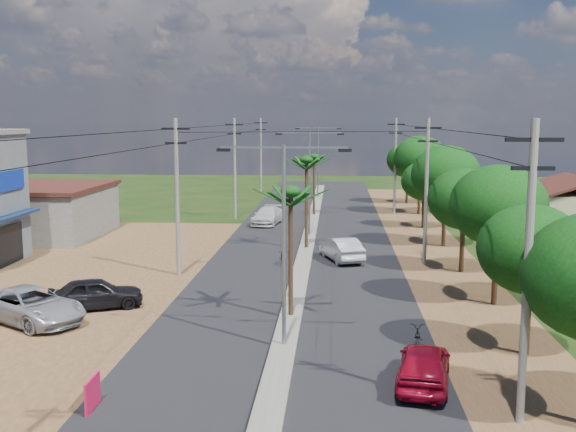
# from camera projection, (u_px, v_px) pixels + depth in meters

# --- Properties ---
(ground) EXTENTS (160.00, 160.00, 0.00)m
(ground) POSITION_uv_depth(u_px,v_px,m) (284.00, 349.00, 26.48)
(ground) COLOR black
(ground) RESTS_ON ground
(road) EXTENTS (12.00, 110.00, 0.04)m
(road) POSITION_uv_depth(u_px,v_px,m) (303.00, 266.00, 41.28)
(road) COLOR black
(road) RESTS_ON ground
(median) EXTENTS (1.00, 90.00, 0.18)m
(median) POSITION_uv_depth(u_px,v_px,m) (305.00, 255.00, 44.23)
(median) COLOR #605E56
(median) RESTS_ON ground
(dirt_lot_west) EXTENTS (18.00, 46.00, 0.04)m
(dirt_lot_west) POSITION_uv_depth(u_px,v_px,m) (12.00, 290.00, 35.42)
(dirt_lot_west) COLOR #50351B
(dirt_lot_west) RESTS_ON ground
(dirt_shoulder_east) EXTENTS (5.00, 90.00, 0.03)m
(dirt_shoulder_east) POSITION_uv_depth(u_px,v_px,m) (443.00, 268.00, 40.69)
(dirt_shoulder_east) COLOR #50351B
(dirt_shoulder_east) RESTS_ON ground
(low_shed) EXTENTS (10.40, 10.40, 3.95)m
(low_shed) POSITION_uv_depth(u_px,v_px,m) (34.00, 211.00, 51.35)
(low_shed) COLOR #605E56
(low_shed) RESTS_ON ground
(tree_east_b) EXTENTS (4.00, 4.00, 5.83)m
(tree_east_b) POSITION_uv_depth(u_px,v_px,m) (531.00, 249.00, 25.23)
(tree_east_b) COLOR black
(tree_east_b) RESTS_ON ground
(tree_east_c) EXTENTS (4.60, 4.60, 6.83)m
(tree_east_c) POSITION_uv_depth(u_px,v_px,m) (498.00, 206.00, 32.01)
(tree_east_c) COLOR black
(tree_east_c) RESTS_ON ground
(tree_east_d) EXTENTS (4.20, 4.20, 6.13)m
(tree_east_d) POSITION_uv_depth(u_px,v_px,m) (464.00, 199.00, 39.01)
(tree_east_d) COLOR black
(tree_east_d) RESTS_ON ground
(tree_east_e) EXTENTS (4.80, 4.80, 7.14)m
(tree_east_e) POSITION_uv_depth(u_px,v_px,m) (446.00, 175.00, 46.78)
(tree_east_e) COLOR black
(tree_east_e) RESTS_ON ground
(tree_east_f) EXTENTS (3.80, 3.80, 5.52)m
(tree_east_f) POSITION_uv_depth(u_px,v_px,m) (424.00, 181.00, 54.88)
(tree_east_f) COLOR black
(tree_east_f) RESTS_ON ground
(tree_east_g) EXTENTS (5.00, 5.00, 7.38)m
(tree_east_g) POSITION_uv_depth(u_px,v_px,m) (420.00, 159.00, 62.54)
(tree_east_g) COLOR black
(tree_east_g) RESTS_ON ground
(tree_east_h) EXTENTS (4.40, 4.40, 6.52)m
(tree_east_h) POSITION_uv_depth(u_px,v_px,m) (408.00, 160.00, 70.54)
(tree_east_h) COLOR black
(tree_east_h) RESTS_ON ground
(palm_median_near) EXTENTS (2.00, 2.00, 6.15)m
(palm_median_near) POSITION_uv_depth(u_px,v_px,m) (291.00, 197.00, 29.63)
(palm_median_near) COLOR black
(palm_median_near) RESTS_ON ground
(palm_median_mid) EXTENTS (2.00, 2.00, 6.55)m
(palm_median_mid) POSITION_uv_depth(u_px,v_px,m) (307.00, 164.00, 45.36)
(palm_median_mid) COLOR black
(palm_median_mid) RESTS_ON ground
(palm_median_far) EXTENTS (2.00, 2.00, 5.85)m
(palm_median_far) POSITION_uv_depth(u_px,v_px,m) (314.00, 159.00, 61.25)
(palm_median_far) COLOR black
(palm_median_far) RESTS_ON ground
(streetlight_near) EXTENTS (5.10, 0.18, 8.00)m
(streetlight_near) POSITION_uv_depth(u_px,v_px,m) (284.00, 229.00, 25.79)
(streetlight_near) COLOR gray
(streetlight_near) RESTS_ON ground
(streetlight_mid) EXTENTS (5.10, 0.18, 8.00)m
(streetlight_mid) POSITION_uv_depth(u_px,v_px,m) (309.00, 175.00, 50.46)
(streetlight_mid) COLOR gray
(streetlight_mid) RESTS_ON ground
(streetlight_far) EXTENTS (5.10, 0.18, 8.00)m
(streetlight_far) POSITION_uv_depth(u_px,v_px,m) (318.00, 156.00, 75.14)
(streetlight_far) COLOR gray
(streetlight_far) RESTS_ON ground
(utility_pole_w_b) EXTENTS (1.60, 0.24, 9.00)m
(utility_pole_w_b) POSITION_uv_depth(u_px,v_px,m) (177.00, 193.00, 38.12)
(utility_pole_w_b) COLOR #605E56
(utility_pole_w_b) RESTS_ON ground
(utility_pole_w_c) EXTENTS (1.60, 0.24, 9.00)m
(utility_pole_w_c) POSITION_uv_depth(u_px,v_px,m) (235.00, 166.00, 59.84)
(utility_pole_w_c) COLOR #605E56
(utility_pole_w_c) RESTS_ON ground
(utility_pole_w_d) EXTENTS (1.60, 0.24, 9.00)m
(utility_pole_w_d) POSITION_uv_depth(u_px,v_px,m) (261.00, 154.00, 80.56)
(utility_pole_w_d) COLOR #605E56
(utility_pole_w_d) RESTS_ON ground
(utility_pole_e_a) EXTENTS (1.60, 0.24, 9.00)m
(utility_pole_e_a) POSITION_uv_depth(u_px,v_px,m) (528.00, 267.00, 19.34)
(utility_pole_e_a) COLOR #605E56
(utility_pole_e_a) RESTS_ON ground
(utility_pole_e_b) EXTENTS (1.60, 0.24, 9.00)m
(utility_pole_e_b) POSITION_uv_depth(u_px,v_px,m) (426.00, 188.00, 41.06)
(utility_pole_e_b) COLOR #605E56
(utility_pole_e_b) RESTS_ON ground
(utility_pole_e_c) EXTENTS (1.60, 0.24, 9.00)m
(utility_pole_e_c) POSITION_uv_depth(u_px,v_px,m) (395.00, 164.00, 62.77)
(utility_pole_e_c) COLOR #605E56
(utility_pole_e_c) RESTS_ON ground
(car_red_near) EXTENTS (2.44, 4.49, 1.45)m
(car_red_near) POSITION_uv_depth(u_px,v_px,m) (424.00, 366.00, 22.71)
(car_red_near) COLOR maroon
(car_red_near) RESTS_ON ground
(car_silver_mid) EXTENTS (2.99, 4.81, 1.50)m
(car_silver_mid) POSITION_uv_depth(u_px,v_px,m) (341.00, 249.00, 42.61)
(car_silver_mid) COLOR #9A9DA2
(car_silver_mid) RESTS_ON ground
(car_white_far) EXTENTS (2.71, 5.17, 1.43)m
(car_white_far) POSITION_uv_depth(u_px,v_px,m) (268.00, 216.00, 57.13)
(car_white_far) COLOR #B1B1AD
(car_white_far) RESTS_ON ground
(car_parked_silver) EXTENTS (6.06, 5.01, 1.54)m
(car_parked_silver) POSITION_uv_depth(u_px,v_px,m) (31.00, 306.00, 29.70)
(car_parked_silver) COLOR #9A9DA2
(car_parked_silver) RESTS_ON ground
(car_parked_dark) EXTENTS (4.71, 3.38, 1.49)m
(car_parked_dark) POSITION_uv_depth(u_px,v_px,m) (96.00, 294.00, 31.84)
(car_parked_dark) COLOR black
(car_parked_dark) RESTS_ON ground
(moto_rider_east) EXTENTS (0.78, 1.75, 0.89)m
(moto_rider_east) POSITION_uv_depth(u_px,v_px,m) (417.00, 339.00, 26.25)
(moto_rider_east) COLOR black
(moto_rider_east) RESTS_ON ground
(moto_rider_west_a) EXTENTS (0.95, 1.89, 0.95)m
(moto_rider_west_a) POSITION_uv_depth(u_px,v_px,m) (283.00, 258.00, 41.26)
(moto_rider_west_a) COLOR black
(moto_rider_west_a) RESTS_ON ground
(moto_rider_west_b) EXTENTS (0.73, 1.59, 0.92)m
(moto_rider_west_b) POSITION_uv_depth(u_px,v_px,m) (261.00, 219.00, 57.12)
(moto_rider_west_b) COLOR black
(moto_rider_west_b) RESTS_ON ground
(roadside_sign) EXTENTS (0.11, 1.26, 1.05)m
(roadside_sign) POSITION_uv_depth(u_px,v_px,m) (93.00, 394.00, 20.87)
(roadside_sign) COLOR #B5103B
(roadside_sign) RESTS_ON ground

